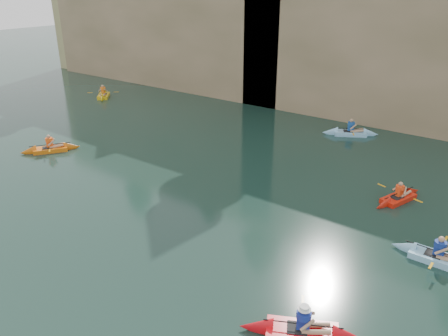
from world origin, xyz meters
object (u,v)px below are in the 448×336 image
Objects in this scene: kayaker_ltblue_near at (437,258)px; kayaker_red_far at (398,198)px; main_kayaker at (302,332)px; kayaker_orange at (50,149)px.

kayaker_red_far is (-2.46, 3.91, -0.02)m from kayaker_ltblue_near.
kayaker_ltblue_near is (2.21, 5.98, -0.02)m from main_kayaker.
main_kayaker is 6.37m from kayaker_ltblue_near.
kayaker_red_far is at bearing 123.62° from kayaker_ltblue_near.
kayaker_red_far is (-0.25, 9.89, -0.03)m from main_kayaker.
kayaker_orange reaches higher than kayaker_red_far.
main_kayaker reaches higher than kayaker_ltblue_near.
kayaker_ltblue_near is at bearing 42.73° from main_kayaker.
main_kayaker reaches higher than kayaker_orange.
main_kayaker is at bearing -159.72° from kayaker_red_far.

